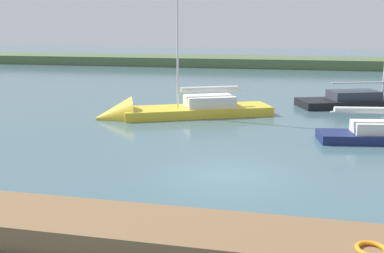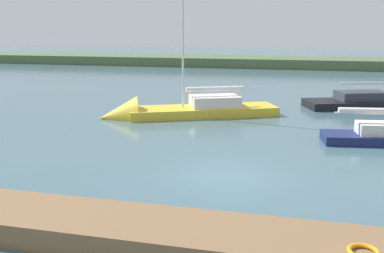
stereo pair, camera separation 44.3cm
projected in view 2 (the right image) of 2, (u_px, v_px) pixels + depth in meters
ground_plane at (226, 175)px, 15.49m from camera, size 200.00×200.00×0.00m
far_shoreline at (283, 67)px, 58.07m from camera, size 180.00×8.00×2.40m
dock_pier at (187, 238)px, 10.21m from camera, size 22.71×2.05×0.61m
life_ring_buoy at (364, 252)px, 8.84m from camera, size 0.66×0.66×0.10m
sailboat_far_left at (176, 114)px, 25.59m from camera, size 10.33×6.42×10.42m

